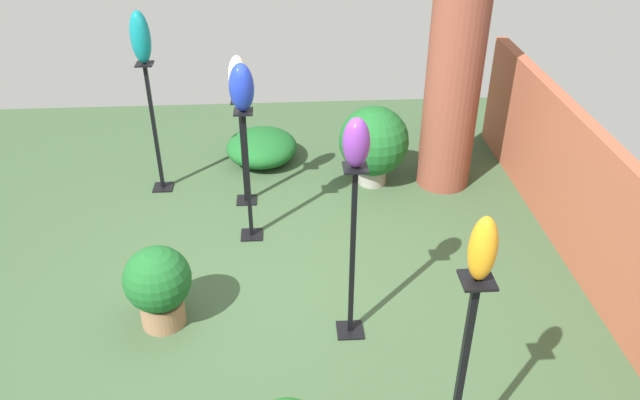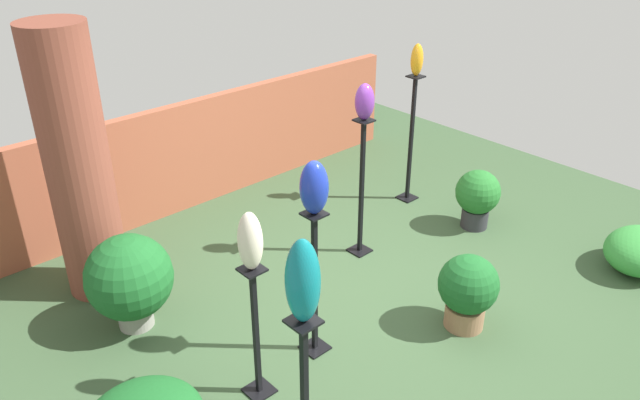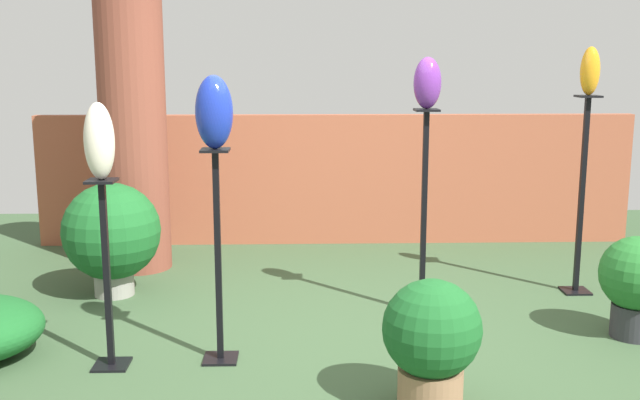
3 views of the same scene
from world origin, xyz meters
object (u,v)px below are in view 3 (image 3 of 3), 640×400
pedestal_cobalt (218,266)px  potted_plant_back_center (637,280)px  pedestal_amber (581,203)px  art_vase_cobalt (214,112)px  art_vase_amber (590,71)px  pedestal_ivory (107,283)px  potted_plant_mid_right (112,233)px  art_vase_violet (427,83)px  potted_plant_near_pillar (432,338)px  art_vase_ivory (99,141)px  pedestal_violet (424,221)px  brick_pillar (133,124)px

pedestal_cobalt → potted_plant_back_center: size_ratio=1.91×
pedestal_amber → potted_plant_back_center: size_ratio=2.26×
art_vase_cobalt → art_vase_amber: bearing=25.3°
pedestal_ivory → potted_plant_mid_right: size_ratio=1.29×
art_vase_violet → potted_plant_mid_right: 2.55m
pedestal_ivory → potted_plant_near_pillar: 1.85m
pedestal_amber → art_vase_violet: 1.60m
art_vase_ivory → art_vase_violet: (1.95, 0.85, 0.28)m
potted_plant_near_pillar → potted_plant_back_center: bearing=32.3°
pedestal_amber → potted_plant_back_center: 0.98m
pedestal_cobalt → potted_plant_back_center: bearing=6.4°
pedestal_ivory → potted_plant_mid_right: bearing=102.6°
pedestal_ivory → potted_plant_near_pillar: (1.76, -0.57, -0.13)m
pedestal_violet → art_vase_cobalt: art_vase_cobalt is taller
pedestal_cobalt → potted_plant_back_center: (2.60, 0.29, -0.20)m
brick_pillar → art_vase_amber: brick_pillar is taller
pedestal_cobalt → art_vase_amber: 3.05m
pedestal_violet → art_vase_ivory: 2.22m
brick_pillar → pedestal_cobalt: 2.28m
potted_plant_mid_right → potted_plant_back_center: bearing=-15.2°
brick_pillar → potted_plant_near_pillar: bearing=-52.6°
pedestal_violet → potted_plant_back_center: 1.40m
potted_plant_back_center → pedestal_cobalt: bearing=-173.6°
art_vase_violet → pedestal_violet: bearing=180.0°
pedestal_amber → art_vase_cobalt: bearing=-154.7°
pedestal_cobalt → art_vase_cobalt: art_vase_cobalt is taller
art_vase_cobalt → potted_plant_mid_right: (-0.92, 1.25, -0.99)m
art_vase_amber → potted_plant_back_center: bearing=-88.1°
art_vase_cobalt → pedestal_ivory: bearing=-173.5°
pedestal_amber → potted_plant_near_pillar: pedestal_amber is taller
art_vase_violet → potted_plant_near_pillar: 1.88m
pedestal_amber → potted_plant_near_pillar: 2.37m
pedestal_ivory → potted_plant_back_center: (3.23, 0.36, -0.13)m
pedestal_cobalt → art_vase_violet: art_vase_violet is taller
art_vase_ivory → art_vase_violet: size_ratio=1.25×
potted_plant_near_pillar → potted_plant_back_center: potted_plant_near_pillar is taller
art_vase_ivory → potted_plant_back_center: art_vase_ivory is taller
art_vase_violet → potted_plant_mid_right: size_ratio=0.40×
art_vase_cobalt → art_vase_violet: 1.54m
pedestal_cobalt → pedestal_ivory: size_ratio=1.15×
art_vase_amber → potted_plant_mid_right: (-3.49, 0.04, -1.19)m
art_vase_cobalt → potted_plant_mid_right: art_vase_cobalt is taller
brick_pillar → potted_plant_near_pillar: brick_pillar is taller
art_vase_ivory → pedestal_violet: bearing=23.7°
pedestal_amber → art_vase_violet: size_ratio=4.37×
art_vase_amber → pedestal_amber: bearing=0.0°
pedestal_ivory → art_vase_amber: 3.64m
pedestal_cobalt → art_vase_violet: bearing=30.6°
brick_pillar → pedestal_amber: bearing=-12.8°
brick_pillar → art_vase_ivory: brick_pillar is taller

